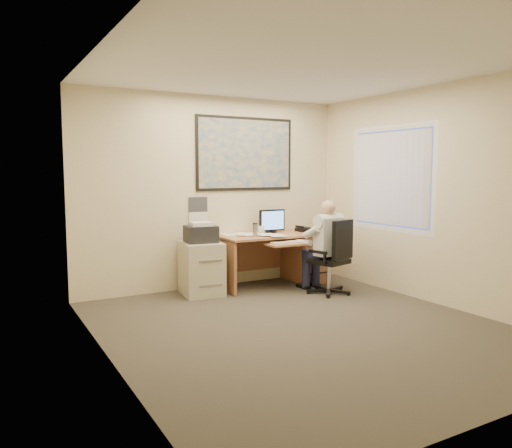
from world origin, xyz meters
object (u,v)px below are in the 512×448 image
office_chair (330,272)px  person (328,247)px  filing_cabinet (201,263)px  desk (291,253)px

office_chair → person: person is taller
filing_cabinet → office_chair: office_chair is taller
desk → office_chair: desk is taller
desk → person: bearing=-84.6°
desk → filing_cabinet: desk is taller
office_chair → person: size_ratio=0.80×
desk → person: size_ratio=1.27×
office_chair → filing_cabinet: bearing=135.5°
desk → office_chair: size_ratio=1.58×
filing_cabinet → person: (1.53, -0.77, 0.21)m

